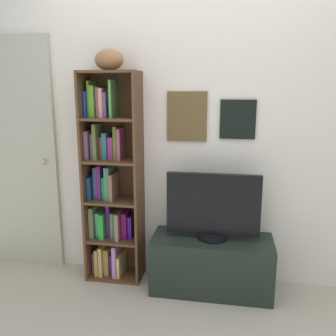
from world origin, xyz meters
TOP-DOWN VIEW (x-y plane):
  - back_wall at (0.00, 1.13)m, footprint 4.80×0.08m
  - bookshelf at (-0.65, 1.00)m, footprint 0.45×0.27m
  - football at (-0.61, 0.97)m, footprint 0.28×0.23m
  - tv_stand at (0.19, 0.90)m, footprint 0.92×0.40m
  - television at (0.19, 0.90)m, footprint 0.70×0.22m
  - door at (-1.55, 1.08)m, footprint 0.82×0.09m

SIDE VIEW (x-z plane):
  - tv_stand at x=0.19m, z-range 0.00..0.43m
  - television at x=0.19m, z-range 0.42..0.93m
  - bookshelf at x=-0.65m, z-range -0.05..1.63m
  - door at x=-1.55m, z-range 0.00..1.97m
  - back_wall at x=0.00m, z-range 0.00..2.55m
  - football at x=-0.61m, z-range 1.68..1.84m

